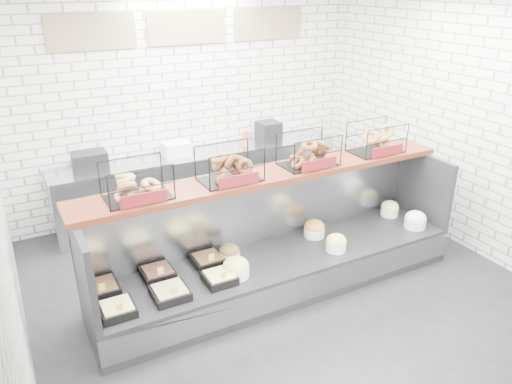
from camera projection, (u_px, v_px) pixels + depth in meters
ground at (294, 301)px, 5.20m from camera, size 5.50×5.50×0.00m
room_shell at (267, 93)px, 4.86m from camera, size 5.02×5.51×3.01m
display_case at (276, 259)px, 5.34m from camera, size 4.00×0.90×1.20m
bagel_shelf at (271, 161)px, 5.07m from camera, size 4.10×0.50×0.40m
prep_counter at (202, 181)px, 6.97m from camera, size 4.00×0.60×1.20m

